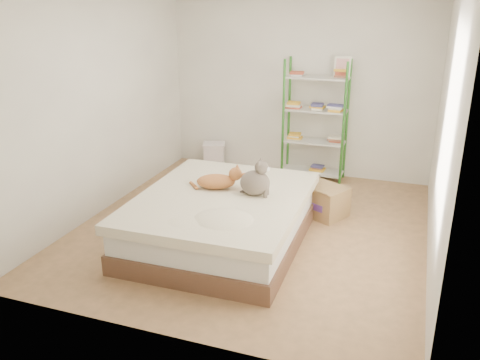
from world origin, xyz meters
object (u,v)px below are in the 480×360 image
at_px(shelf_unit, 316,119).
at_px(cardboard_box, 323,200).
at_px(grey_cat, 255,178).
at_px(white_bin, 214,155).
at_px(orange_cat, 216,180).
at_px(bed, 222,219).

height_order(shelf_unit, cardboard_box, shelf_unit).
xyz_separation_m(grey_cat, white_bin, (-1.36, 2.17, -0.54)).
distance_m(orange_cat, shelf_unit, 2.26).
bearing_deg(orange_cat, shelf_unit, 55.23).
xyz_separation_m(cardboard_box, white_bin, (-1.92, 1.23, 0.01)).
bearing_deg(white_bin, bed, -65.84).
bearing_deg(grey_cat, cardboard_box, -35.50).
height_order(bed, grey_cat, grey_cat).
relative_size(orange_cat, grey_cat, 1.28).
bearing_deg(grey_cat, bed, 109.53).
bearing_deg(white_bin, grey_cat, -57.93).
height_order(orange_cat, white_bin, orange_cat).
height_order(grey_cat, shelf_unit, shelf_unit).
relative_size(bed, orange_cat, 4.29).
xyz_separation_m(bed, cardboard_box, (0.88, 1.07, -0.08)).
distance_m(bed, cardboard_box, 1.39).
xyz_separation_m(shelf_unit, white_bin, (-1.54, -0.03, -0.67)).
distance_m(cardboard_box, white_bin, 2.28).
xyz_separation_m(shelf_unit, cardboard_box, (0.38, -1.27, -0.68)).
distance_m(grey_cat, cardboard_box, 1.22).
height_order(bed, cardboard_box, bed).
distance_m(bed, orange_cat, 0.43).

